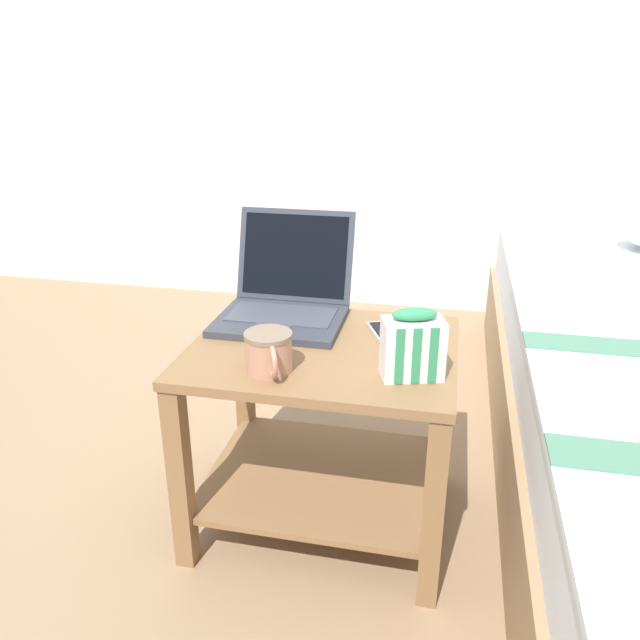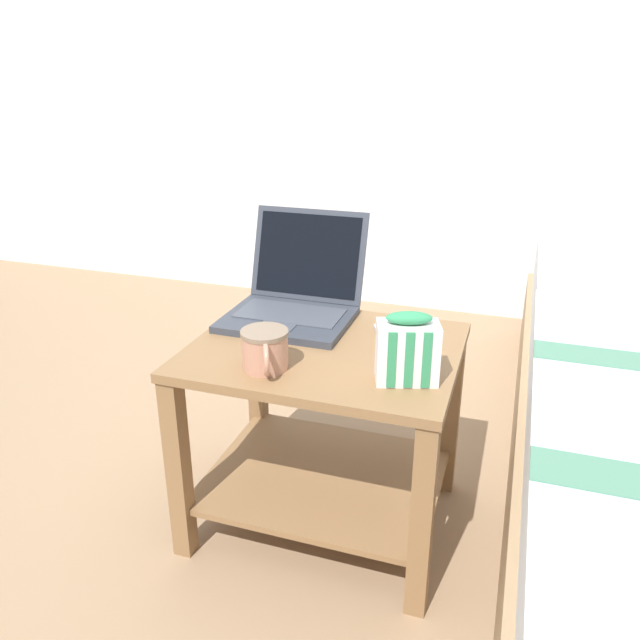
# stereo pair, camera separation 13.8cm
# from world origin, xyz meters

# --- Properties ---
(ground_plane) EXTENTS (8.00, 8.00, 0.00)m
(ground_plane) POSITION_xyz_m (0.00, 0.00, 0.00)
(ground_plane) COLOR #937556
(back_wall) EXTENTS (8.00, 0.05, 2.50)m
(back_wall) POSITION_xyz_m (0.00, 1.62, 1.25)
(back_wall) COLOR silver
(back_wall) RESTS_ON ground_plane
(bedside_table) EXTENTS (0.61, 0.50, 0.49)m
(bedside_table) POSITION_xyz_m (0.00, 0.00, 0.31)
(bedside_table) COLOR olive
(bedside_table) RESTS_ON ground_plane
(laptop) EXTENTS (0.31, 0.33, 0.25)m
(laptop) POSITION_xyz_m (-0.13, 0.16, 0.54)
(laptop) COLOR #333842
(laptop) RESTS_ON bedside_table
(mug_front_left) EXTENTS (0.10, 0.13, 0.09)m
(mug_front_left) POSITION_xyz_m (-0.09, -0.15, 0.53)
(mug_front_left) COLOR tan
(mug_front_left) RESTS_ON bedside_table
(snack_bag) EXTENTS (0.14, 0.10, 0.15)m
(snack_bag) POSITION_xyz_m (0.21, -0.11, 0.55)
(snack_bag) COLOR white
(snack_bag) RESTS_ON bedside_table
(cell_phone) EXTENTS (0.13, 0.16, 0.01)m
(cell_phone) POSITION_xyz_m (0.14, 0.10, 0.49)
(cell_phone) COLOR #B7BABC
(cell_phone) RESTS_ON bedside_table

